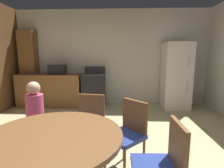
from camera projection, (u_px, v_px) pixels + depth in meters
ground_plane at (100, 168)px, 2.23m from camera, size 14.00×14.00×0.00m
wall_back at (112, 58)px, 5.11m from camera, size 5.76×0.12×2.70m
kitchen_counter at (51, 90)px, 4.94m from camera, size 1.75×0.60×0.90m
pantry_column at (30, 68)px, 5.05m from camera, size 0.44×0.36×2.10m
oven_range at (94, 90)px, 4.89m from camera, size 0.60×0.60×1.10m
refrigerator at (176, 76)px, 4.67m from camera, size 0.68×0.68×1.76m
microwave at (58, 70)px, 4.84m from camera, size 0.44×0.32×0.26m
dining_table at (54, 151)px, 1.50m from camera, size 1.19×1.19×0.76m
chair_north at (89, 122)px, 2.43m from camera, size 0.46×0.46×0.87m
chair_northeast at (128, 131)px, 2.14m from camera, size 0.57×0.57×0.87m
chair_east at (163, 163)px, 1.50m from camera, size 0.41×0.41×0.87m
person_child at (36, 120)px, 2.30m from camera, size 0.31×0.31×1.09m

